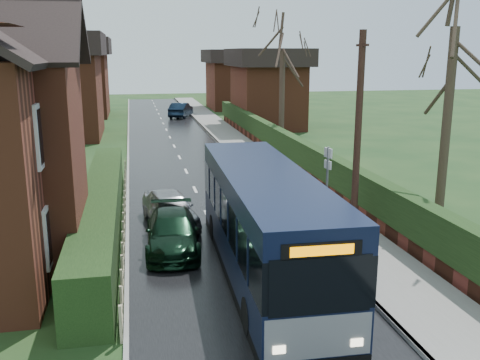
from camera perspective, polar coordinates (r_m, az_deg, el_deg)
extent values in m
plane|color=#2F491F|center=(15.41, -0.38, -10.27)|extent=(140.00, 140.00, 0.00)
cube|color=black|center=(24.79, -4.82, -1.06)|extent=(6.00, 100.00, 0.02)
cube|color=slate|center=(25.59, 4.67, -0.45)|extent=(2.50, 100.00, 0.14)
cube|color=gray|center=(25.29, 2.06, -0.58)|extent=(0.12, 100.00, 0.14)
cube|color=gray|center=(24.63, -11.88, -1.30)|extent=(0.12, 100.00, 0.10)
cube|color=black|center=(19.65, -14.51, -2.95)|extent=(1.20, 16.00, 1.60)
cube|color=brown|center=(26.00, 7.97, 0.20)|extent=(0.30, 50.00, 0.60)
cube|color=black|center=(25.81, 8.03, 2.15)|extent=(0.60, 50.00, 1.20)
cube|color=brown|center=(16.41, -21.03, 1.30)|extent=(2.50, 4.00, 6.00)
cube|color=silver|center=(14.77, -19.69, -5.52)|extent=(0.08, 1.20, 1.60)
cube|color=black|center=(14.76, -19.58, -5.52)|extent=(0.03, 0.95, 1.35)
cube|color=silver|center=(14.17, -20.52, 4.48)|extent=(0.08, 1.20, 1.60)
cube|color=black|center=(14.17, -20.40, 4.49)|extent=(0.03, 0.95, 1.35)
cube|color=silver|center=(18.57, -18.03, -1.57)|extent=(0.08, 1.20, 1.60)
cube|color=black|center=(18.57, -17.94, -1.56)|extent=(0.03, 0.95, 1.35)
cube|color=silver|center=(18.10, -18.63, 6.41)|extent=(0.08, 1.20, 1.60)
cube|color=black|center=(18.10, -18.53, 6.41)|extent=(0.03, 0.95, 1.35)
cube|color=silver|center=(22.44, -16.94, 1.03)|extent=(0.08, 1.20, 1.60)
cube|color=black|center=(22.44, -16.86, 1.04)|extent=(0.03, 0.95, 1.35)
cube|color=silver|center=(22.06, -17.40, 7.64)|extent=(0.08, 1.20, 1.60)
cube|color=black|center=(22.05, -17.32, 7.65)|extent=(0.03, 0.95, 1.35)
cube|color=silver|center=(24.88, -16.43, 2.25)|extent=(0.08, 1.20, 1.60)
cube|color=black|center=(24.88, -16.36, 2.25)|extent=(0.03, 0.95, 1.35)
cube|color=silver|center=(24.54, -16.83, 8.21)|extent=(0.08, 1.20, 1.60)
cube|color=black|center=(24.53, -16.76, 8.21)|extent=(0.03, 0.95, 1.35)
cube|color=black|center=(15.26, 2.58, -7.17)|extent=(2.53, 9.98, 1.03)
cube|color=black|center=(14.92, 2.63, -3.38)|extent=(2.55, 9.98, 1.08)
cube|color=black|center=(14.70, 2.66, -0.25)|extent=(2.53, 9.98, 0.60)
cube|color=black|center=(15.51, 2.56, -9.50)|extent=(2.53, 9.98, 0.32)
cube|color=gray|center=(10.97, 8.29, -16.14)|extent=(2.17, 0.18, 0.90)
cube|color=black|center=(10.45, 8.55, -11.05)|extent=(2.03, 0.14, 1.17)
cube|color=black|center=(10.18, 8.69, -7.35)|extent=(1.58, 0.12, 0.32)
cube|color=#FF8C00|center=(10.14, 8.76, -7.43)|extent=(1.24, 0.07, 0.20)
cube|color=#FFF2CC|center=(10.81, 4.19, -17.60)|extent=(0.25, 0.06, 0.16)
cube|color=#FFF2CC|center=(11.26, 12.34, -16.55)|extent=(0.25, 0.06, 0.16)
cylinder|color=black|center=(12.39, 1.05, -14.29)|extent=(0.28, 0.87, 0.87)
cylinder|color=black|center=(12.89, 10.23, -13.36)|extent=(0.28, 0.87, 0.87)
cylinder|color=black|center=(18.18, -2.73, -5.06)|extent=(0.28, 0.87, 0.87)
cylinder|color=black|center=(18.53, 3.56, -4.71)|extent=(0.28, 0.87, 0.87)
imported|color=#B0B1B5|center=(19.73, -7.50, -3.02)|extent=(2.18, 3.99, 1.29)
imported|color=black|center=(17.34, -7.22, -5.52)|extent=(1.91, 4.19, 1.19)
imported|color=black|center=(52.94, -6.33, 7.43)|extent=(2.82, 4.61, 1.43)
cylinder|color=slate|center=(19.30, 9.25, -0.86)|extent=(0.09, 0.09, 2.98)
cube|color=silver|center=(19.03, 9.39, 2.87)|extent=(0.16, 0.45, 0.34)
cube|color=silver|center=(19.11, 9.35, 1.61)|extent=(0.14, 0.41, 0.30)
cylinder|color=black|center=(18.65, 12.45, 4.70)|extent=(0.24, 0.24, 6.93)
cube|color=black|center=(18.45, 12.93, 13.85)|extent=(0.09, 0.89, 0.08)
cylinder|color=#392C21|center=(21.07, 21.15, 5.32)|extent=(0.34, 0.34, 7.10)
cylinder|color=#372820|center=(33.75, 4.47, 8.24)|extent=(0.34, 0.34, 6.31)
cylinder|color=#34281F|center=(32.67, -23.42, 7.45)|extent=(0.31, 0.31, 6.81)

